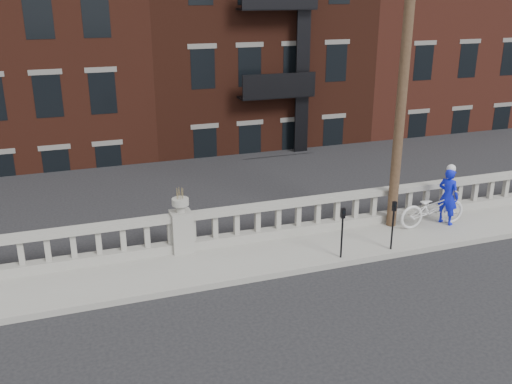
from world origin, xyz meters
TOP-DOWN VIEW (x-y plane):
  - ground at (0.00, 0.00)m, footprint 120.00×120.00m
  - sidewalk at (0.00, 3.00)m, footprint 32.00×2.20m
  - balustrade at (0.00, 3.95)m, footprint 28.00×0.34m
  - planter_pedestal at (0.00, 3.95)m, footprint 0.55×0.55m
  - lower_level at (0.56, 23.04)m, footprint 80.00×44.00m
  - utility_pole at (6.20, 3.60)m, footprint 1.60×0.28m
  - parking_meter_b at (3.79, 2.15)m, footprint 0.10×0.09m
  - parking_meter_c at (5.29, 2.15)m, footprint 0.10×0.09m
  - bicycle at (7.28, 3.17)m, footprint 2.12×0.76m
  - cyclist at (7.79, 3.17)m, footprint 0.63×0.74m

SIDE VIEW (x-z plane):
  - ground at x=0.00m, z-range 0.00..0.00m
  - sidewalk at x=0.00m, z-range 0.00..0.15m
  - balustrade at x=0.00m, z-range 0.13..1.16m
  - bicycle at x=7.28m, z-range 0.15..1.26m
  - planter_pedestal at x=0.00m, z-range -0.05..1.71m
  - parking_meter_b at x=3.79m, z-range 0.32..1.68m
  - parking_meter_c at x=5.29m, z-range 0.32..1.68m
  - cyclist at x=7.79m, z-range 0.15..1.87m
  - lower_level at x=0.56m, z-range -7.77..13.03m
  - utility_pole at x=6.20m, z-range 0.24..10.24m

